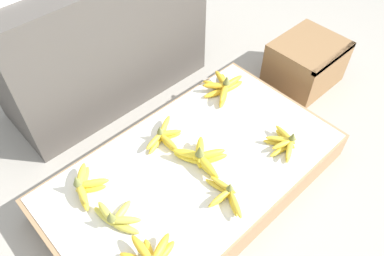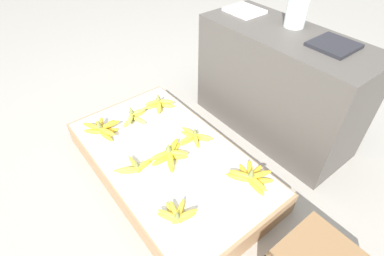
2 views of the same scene
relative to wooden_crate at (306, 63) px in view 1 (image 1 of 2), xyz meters
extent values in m
plane|color=gray|center=(-0.92, -0.09, -0.12)|extent=(10.00, 10.00, 0.00)
cube|color=#997551|center=(-0.92, -0.09, -0.05)|extent=(1.24, 0.70, 0.14)
cube|color=silver|center=(-0.92, -0.09, 0.02)|extent=(1.20, 0.68, 0.00)
cube|color=#4C4742|center=(-0.83, 0.67, 0.22)|extent=(1.03, 0.43, 0.68)
cube|color=olive|center=(0.00, 0.00, 0.00)|extent=(0.36, 0.31, 0.25)
cube|color=brown|center=(0.00, -0.14, 0.11)|extent=(0.36, 0.02, 0.02)
ellipsoid|color=gold|center=(-1.26, -0.30, 0.04)|extent=(0.13, 0.05, 0.03)
ellipsoid|color=gold|center=(-1.30, -0.28, 0.04)|extent=(0.08, 0.12, 0.03)
ellipsoid|color=gold|center=(-1.26, -0.29, 0.07)|extent=(0.13, 0.07, 0.03)
ellipsoid|color=gold|center=(-1.31, -0.25, 0.07)|extent=(0.04, 0.13, 0.03)
ellipsoid|color=gold|center=(-0.93, -0.24, 0.03)|extent=(0.05, 0.12, 0.02)
ellipsoid|color=gold|center=(-0.96, -0.29, 0.03)|extent=(0.12, 0.04, 0.02)
ellipsoid|color=gold|center=(-0.94, -0.33, 0.03)|extent=(0.08, 0.11, 0.02)
ellipsoid|color=gold|center=(-0.92, -0.26, 0.05)|extent=(0.04, 0.12, 0.02)
ellipsoid|color=gold|center=(-0.96, -0.29, 0.05)|extent=(0.12, 0.03, 0.02)
ellipsoid|color=gold|center=(-0.95, -0.35, 0.05)|extent=(0.08, 0.12, 0.02)
cone|color=olive|center=(-0.92, -0.29, 0.08)|extent=(0.03, 0.03, 0.04)
ellipsoid|color=gold|center=(-0.54, -0.27, 0.03)|extent=(0.05, 0.13, 0.02)
ellipsoid|color=gold|center=(-0.58, -0.26, 0.03)|extent=(0.09, 0.11, 0.02)
ellipsoid|color=gold|center=(-0.60, -0.29, 0.03)|extent=(0.13, 0.04, 0.02)
ellipsoid|color=gold|center=(-0.58, -0.32, 0.03)|extent=(0.12, 0.08, 0.02)
ellipsoid|color=gold|center=(-0.54, -0.26, 0.06)|extent=(0.05, 0.13, 0.02)
ellipsoid|color=gold|center=(-0.58, -0.27, 0.06)|extent=(0.09, 0.11, 0.02)
ellipsoid|color=gold|center=(-0.58, -0.29, 0.06)|extent=(0.12, 0.06, 0.02)
ellipsoid|color=gold|center=(-0.58, -0.32, 0.06)|extent=(0.12, 0.08, 0.02)
cone|color=olive|center=(-0.55, -0.30, 0.09)|extent=(0.03, 0.03, 0.04)
ellipsoid|color=gold|center=(-1.30, -0.14, 0.03)|extent=(0.08, 0.11, 0.03)
ellipsoid|color=gold|center=(-1.27, -0.08, 0.03)|extent=(0.12, 0.06, 0.03)
ellipsoid|color=gold|center=(-1.33, -0.05, 0.03)|extent=(0.04, 0.11, 0.03)
ellipsoid|color=gold|center=(-1.28, -0.13, 0.06)|extent=(0.10, 0.10, 0.03)
ellipsoid|color=gold|center=(-1.32, -0.05, 0.06)|extent=(0.04, 0.11, 0.03)
cone|color=olive|center=(-1.32, -0.09, 0.10)|extent=(0.03, 0.03, 0.04)
ellipsoid|color=yellow|center=(-0.90, -0.15, 0.04)|extent=(0.03, 0.14, 0.03)
ellipsoid|color=yellow|center=(-0.85, -0.13, 0.04)|extent=(0.14, 0.09, 0.03)
ellipsoid|color=yellow|center=(-0.87, -0.08, 0.04)|extent=(0.12, 0.12, 0.03)
ellipsoid|color=yellow|center=(-0.92, -0.06, 0.04)|extent=(0.08, 0.14, 0.03)
ellipsoid|color=yellow|center=(-0.90, -0.15, 0.07)|extent=(0.05, 0.14, 0.03)
ellipsoid|color=yellow|center=(-0.86, -0.12, 0.07)|extent=(0.14, 0.09, 0.03)
ellipsoid|color=yellow|center=(-0.87, -0.08, 0.07)|extent=(0.12, 0.12, 0.03)
ellipsoid|color=yellow|center=(-0.92, -0.06, 0.07)|extent=(0.10, 0.13, 0.03)
cone|color=olive|center=(-0.90, -0.10, 0.11)|extent=(0.04, 0.04, 0.05)
ellipsoid|color=gold|center=(-1.34, 0.07, 0.04)|extent=(0.06, 0.12, 0.03)
ellipsoid|color=gold|center=(-1.30, 0.09, 0.04)|extent=(0.11, 0.09, 0.03)
ellipsoid|color=gold|center=(-1.29, 0.15, 0.04)|extent=(0.11, 0.10, 0.03)
ellipsoid|color=gold|center=(-1.34, 0.08, 0.06)|extent=(0.06, 0.12, 0.03)
ellipsoid|color=gold|center=(-1.28, 0.08, 0.06)|extent=(0.12, 0.08, 0.03)
ellipsoid|color=gold|center=(-1.30, 0.15, 0.06)|extent=(0.10, 0.11, 0.03)
cone|color=olive|center=(-1.33, 0.11, 0.10)|extent=(0.04, 0.04, 0.05)
ellipsoid|color=gold|center=(-0.97, 0.09, 0.03)|extent=(0.11, 0.06, 0.02)
ellipsoid|color=gold|center=(-0.93, 0.05, 0.03)|extent=(0.02, 0.11, 0.02)
ellipsoid|color=gold|center=(-0.90, 0.09, 0.03)|extent=(0.11, 0.07, 0.02)
ellipsoid|color=gold|center=(-0.90, 0.13, 0.03)|extent=(0.10, 0.08, 0.02)
ellipsoid|color=gold|center=(-0.97, 0.09, 0.06)|extent=(0.11, 0.05, 0.02)
ellipsoid|color=gold|center=(-0.93, 0.05, 0.06)|extent=(0.02, 0.11, 0.02)
ellipsoid|color=gold|center=(-0.90, 0.09, 0.06)|extent=(0.11, 0.08, 0.02)
ellipsoid|color=gold|center=(-0.88, 0.13, 0.06)|extent=(0.11, 0.07, 0.02)
cone|color=olive|center=(-0.93, 0.10, 0.09)|extent=(0.03, 0.03, 0.04)
ellipsoid|color=gold|center=(-0.47, 0.12, 0.04)|extent=(0.14, 0.05, 0.03)
ellipsoid|color=gold|center=(-0.47, 0.16, 0.04)|extent=(0.11, 0.12, 0.03)
ellipsoid|color=gold|center=(-0.52, 0.18, 0.04)|extent=(0.07, 0.14, 0.03)
ellipsoid|color=gold|center=(-0.55, 0.14, 0.04)|extent=(0.14, 0.07, 0.03)
ellipsoid|color=gold|center=(-0.55, 0.09, 0.04)|extent=(0.13, 0.10, 0.03)
ellipsoid|color=gold|center=(-0.46, 0.12, 0.06)|extent=(0.14, 0.03, 0.03)
ellipsoid|color=gold|center=(-0.49, 0.17, 0.06)|extent=(0.07, 0.14, 0.03)
ellipsoid|color=gold|center=(-0.54, 0.15, 0.06)|extent=(0.12, 0.11, 0.03)
ellipsoid|color=gold|center=(-0.54, 0.10, 0.06)|extent=(0.13, 0.09, 0.03)
cone|color=olive|center=(-0.50, 0.12, 0.10)|extent=(0.03, 0.03, 0.05)
camera|label=1|loc=(-1.55, -0.75, 1.28)|focal=35.00mm
camera|label=2|loc=(0.07, -0.71, 1.24)|focal=28.00mm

